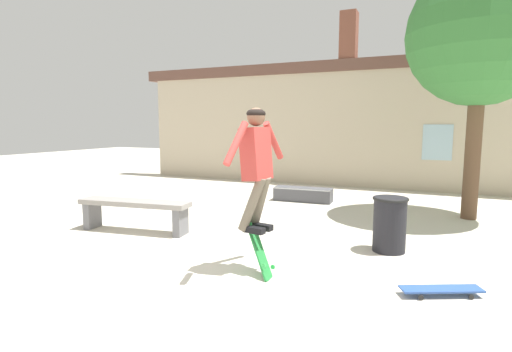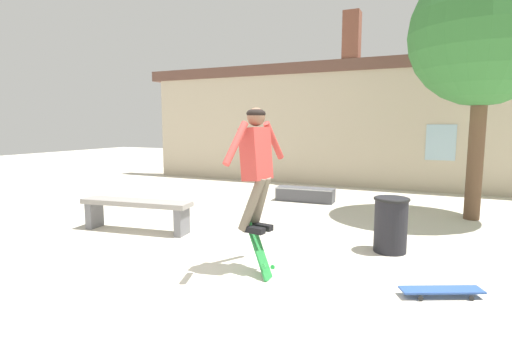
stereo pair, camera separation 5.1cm
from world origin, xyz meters
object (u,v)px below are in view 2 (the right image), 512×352
object	(u,v)px
tree_right	(484,34)
skate_ledge	(305,194)
skater	(256,159)
skateboard_flipping	(258,247)
park_bench	(136,208)
trash_bin	(391,223)
skateboard_resting	(441,290)

from	to	relation	value
tree_right	skate_ledge	world-z (taller)	tree_right
skater	skateboard_flipping	xyz separation A→B (m)	(0.05, -0.04, -1.03)
skateboard_flipping	park_bench	bearing A→B (deg)	-161.21
skater	skate_ledge	bearing A→B (deg)	110.29
park_bench	skate_ledge	size ratio (longest dim) A/B	1.45
skate_ledge	skater	world-z (taller)	skater
park_bench	skateboard_flipping	world-z (taller)	skateboard_flipping
park_bench	trash_bin	bearing A→B (deg)	1.24
skateboard_flipping	skateboard_resting	xyz separation A→B (m)	(1.97, 0.17, -0.24)
tree_right	skateboard_flipping	xyz separation A→B (m)	(-2.47, -4.10, -3.00)
skate_ledge	skateboard_flipping	world-z (taller)	skateboard_flipping
tree_right	skate_ledge	distance (m)	4.59
trash_bin	skateboard_flipping	distance (m)	1.98
skate_ledge	trash_bin	distance (m)	3.71
tree_right	park_bench	xyz separation A→B (m)	(-5.04, -3.25, -2.93)
trash_bin	skateboard_flipping	xyz separation A→B (m)	(-1.32, -1.47, -0.09)
trash_bin	skateboard_flipping	bearing A→B (deg)	-131.96
skate_ledge	skateboard_resting	distance (m)	5.13
trash_bin	skater	xyz separation A→B (m)	(-1.37, -1.43, 0.95)
tree_right	skate_ledge	bearing A→B (deg)	173.82
tree_right	skater	xyz separation A→B (m)	(-2.51, -4.06, -1.96)
trash_bin	skateboard_resting	world-z (taller)	trash_bin
skate_ledge	skater	distance (m)	4.65
skateboard_resting	tree_right	bearing A→B (deg)	-123.14
skate_ledge	tree_right	bearing A→B (deg)	-8.50
tree_right	skater	size ratio (longest dim) A/B	3.19
skateboard_flipping	skateboard_resting	size ratio (longest dim) A/B	0.89
park_bench	skater	bearing A→B (deg)	-25.50
park_bench	trash_bin	xyz separation A→B (m)	(3.90, 0.62, 0.02)
park_bench	skate_ledge	xyz separation A→B (m)	(1.72, 3.61, -0.22)
skate_ledge	trash_bin	size ratio (longest dim) A/B	1.75
skateboard_flipping	skateboard_resting	distance (m)	1.99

